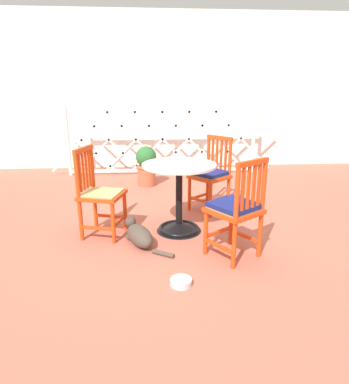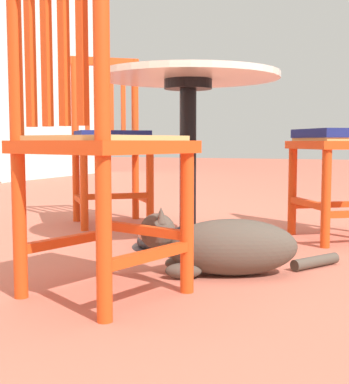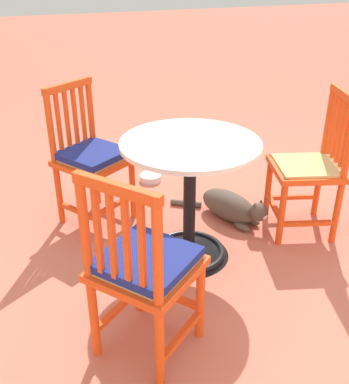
{
  "view_description": "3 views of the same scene",
  "coord_description": "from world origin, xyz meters",
  "views": [
    {
      "loc": [
        -0.23,
        -3.19,
        1.45
      ],
      "look_at": [
        0.02,
        0.22,
        0.4
      ],
      "focal_mm": 31.26,
      "sensor_mm": 36.0,
      "label": 1
    },
    {
      "loc": [
        -2.08,
        -0.72,
        0.45
      ],
      "look_at": [
        0.15,
        0.21,
        0.22
      ],
      "focal_mm": 50.94,
      "sensor_mm": 36.0,
      "label": 2
    },
    {
      "loc": [
        0.89,
        2.24,
        1.63
      ],
      "look_at": [
        0.17,
        0.18,
        0.48
      ],
      "focal_mm": 43.24,
      "sensor_mm": 36.0,
      "label": 3
    }
  ],
  "objects": [
    {
      "name": "orange_chair_near_fence",
      "position": [
        -0.75,
        0.07,
        0.43
      ],
      "size": [
        0.49,
        0.49,
        0.91
      ],
      "color": "#D64214",
      "rests_on": "ground_plane"
    },
    {
      "name": "building_wall_backdrop",
      "position": [
        0.0,
        3.35,
        1.4
      ],
      "size": [
        10.0,
        0.2,
        2.8
      ],
      "primitive_type": "cube",
      "color": "white",
      "rests_on": "ground_plane"
    },
    {
      "name": "tabby_cat",
      "position": [
        -0.36,
        -0.18,
        0.1
      ],
      "size": [
        0.5,
        0.62,
        0.23
      ],
      "color": "#4C4238",
      "rests_on": "ground_plane"
    },
    {
      "name": "ground_plane",
      "position": [
        0.0,
        0.0,
        0.0
      ],
      "size": [
        24.0,
        24.0,
        0.0
      ],
      "primitive_type": "plane",
      "color": "#BC604C"
    },
    {
      "name": "orange_chair_by_planter",
      "position": [
        0.5,
        -0.5,
        0.45
      ],
      "size": [
        0.56,
        0.56,
        0.91
      ],
      "color": "#D64214",
      "rests_on": "ground_plane"
    },
    {
      "name": "lattice_fence_panel",
      "position": [
        -0.01,
        2.68,
        0.62
      ],
      "size": [
        3.92,
        0.06,
        1.24
      ],
      "color": "white",
      "rests_on": "ground_plane"
    },
    {
      "name": "terracotta_planter",
      "position": [
        -0.29,
        1.91,
        0.33
      ],
      "size": [
        0.32,
        0.32,
        0.62
      ],
      "color": "#B25B3D",
      "rests_on": "ground_plane"
    },
    {
      "name": "pet_water_bowl",
      "position": [
        -0.02,
        -0.94,
        0.03
      ],
      "size": [
        0.17,
        0.17,
        0.05
      ],
      "primitive_type": "cylinder",
      "color": "silver",
      "rests_on": "ground_plane"
    },
    {
      "name": "orange_chair_facing_out",
      "position": [
        0.5,
        0.73,
        0.45
      ],
      "size": [
        0.56,
        0.56,
        0.91
      ],
      "color": "#D64214",
      "rests_on": "ground_plane"
    },
    {
      "name": "cafe_table",
      "position": [
        0.06,
        0.11,
        0.28
      ],
      "size": [
        0.76,
        0.76,
        0.73
      ],
      "color": "black",
      "rests_on": "ground_plane"
    }
  ]
}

